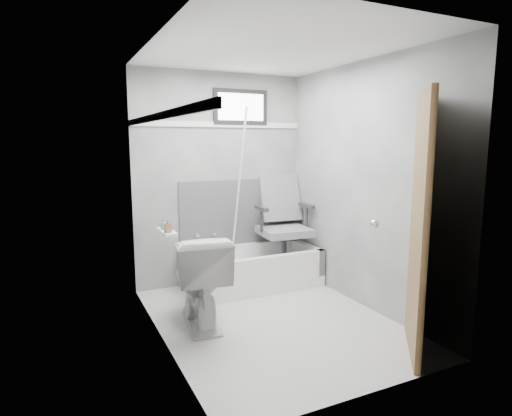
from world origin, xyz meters
TOP-DOWN VIEW (x-y plane):
  - floor at (0.00, 0.00)m, footprint 2.60×2.60m
  - ceiling at (0.00, 0.00)m, footprint 2.60×2.60m
  - wall_back at (0.00, 1.30)m, footprint 2.00×0.02m
  - wall_front at (0.00, -1.30)m, footprint 2.00×0.02m
  - wall_left at (-1.00, 0.00)m, footprint 0.02×2.60m
  - wall_right at (1.00, 0.00)m, footprint 0.02×2.60m
  - bathtub at (0.23, 0.93)m, footprint 1.50×0.70m
  - office_chair at (0.66, 0.96)m, footprint 0.70×0.70m
  - toilet at (-0.62, 0.23)m, footprint 0.58×0.90m
  - door at (0.98, -1.28)m, footprint 0.78×0.78m
  - window at (0.25, 1.29)m, footprint 0.66×0.04m
  - backerboard at (0.25, 1.29)m, footprint 1.50×0.02m
  - trim_back at (0.00, 1.29)m, footprint 2.00×0.02m
  - trim_left at (-0.99, 0.00)m, footprint 0.02×2.60m
  - pole at (0.12, 1.06)m, footprint 0.02×0.51m
  - shelf at (-0.93, 0.09)m, footprint 0.10×0.32m
  - soap_bottle_a at (-0.94, 0.01)m, footprint 0.06×0.06m
  - soap_bottle_b at (-0.94, 0.15)m, footprint 0.07×0.07m
  - faucet at (-0.20, 1.27)m, footprint 0.26×0.10m

SIDE VIEW (x-z plane):
  - floor at x=0.00m, z-range 0.00..0.00m
  - bathtub at x=0.23m, z-range 0.00..0.42m
  - toilet at x=-0.62m, z-range 0.00..0.82m
  - faucet at x=-0.20m, z-range 0.47..0.63m
  - office_chair at x=0.66m, z-range 0.12..1.25m
  - backerboard at x=0.25m, z-range 0.41..1.19m
  - shelf at x=-0.93m, z-range 0.89..0.91m
  - soap_bottle_b at x=-0.94m, z-range 0.92..1.00m
  - soap_bottle_a at x=-0.94m, z-range 0.91..1.02m
  - door at x=0.98m, z-range 0.00..2.00m
  - pole at x=0.12m, z-range 0.10..2.00m
  - wall_back at x=0.00m, z-range 0.00..2.40m
  - wall_front at x=0.00m, z-range 0.00..2.40m
  - wall_left at x=-1.00m, z-range 0.00..2.40m
  - wall_right at x=1.00m, z-range 0.00..2.40m
  - trim_back at x=0.00m, z-range 1.79..1.85m
  - trim_left at x=-0.99m, z-range 1.79..1.85m
  - window at x=0.25m, z-range 1.82..2.22m
  - ceiling at x=0.00m, z-range 2.40..2.40m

